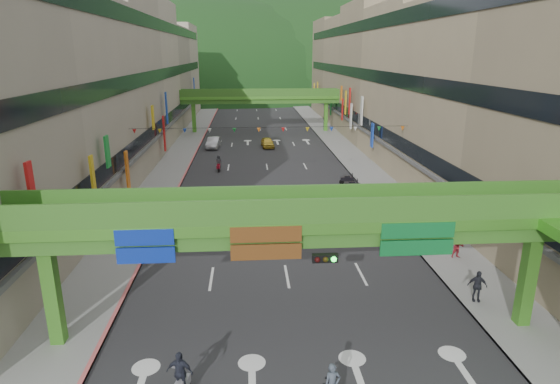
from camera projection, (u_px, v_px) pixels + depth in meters
name	position (u px, v px, depth m)	size (l,w,h in m)	color
road_slab	(264.00, 150.00, 64.30)	(18.00, 140.00, 0.02)	#28282B
sidewalk_left	(183.00, 150.00, 63.55)	(4.00, 140.00, 0.15)	gray
sidewalk_right	(343.00, 148.00, 65.02)	(4.00, 140.00, 0.15)	gray
curb_left	(197.00, 150.00, 63.67)	(0.20, 140.00, 0.18)	#CC5959
curb_right	(329.00, 148.00, 64.89)	(0.20, 140.00, 0.18)	gray
building_row_left	(117.00, 80.00, 60.33)	(12.80, 95.00, 19.00)	#9E937F
building_row_right	(404.00, 79.00, 62.85)	(12.80, 95.00, 19.00)	gray
overpass_near	(322.00, 237.00, 20.24)	(28.00, 12.27, 7.10)	#4C9E2D
overpass_far	(260.00, 100.00, 77.09)	(28.00, 2.20, 7.10)	#4C9E2D
hill_left	(211.00, 90.00, 168.43)	(168.00, 140.00, 112.00)	#1C4419
hill_right	(314.00, 85.00, 190.21)	(208.00, 176.00, 128.00)	#1C4419
bunting_string	(271.00, 130.00, 43.48)	(26.00, 0.36, 0.47)	black
scooter_rider_mid	(276.00, 196.00, 40.37)	(0.91, 1.58, 1.96)	black
scooter_rider_left	(180.00, 376.00, 17.77)	(1.11, 1.58, 2.13)	gray
scooter_rider_far	(219.00, 163.00, 52.56)	(0.78, 1.60, 1.87)	maroon
parked_scooter_row	(354.00, 188.00, 44.31)	(1.60, 7.15, 1.08)	black
car_silver	(213.00, 143.00, 65.42)	(1.59, 4.56, 1.50)	#B9B8BF
car_yellow	(267.00, 143.00, 65.80)	(1.61, 3.99, 1.36)	gold
pedestrian_red	(458.00, 249.00, 30.05)	(0.73, 0.57, 1.51)	#A4252F
pedestrian_dark	(477.00, 289.00, 24.79)	(1.01, 0.42, 1.72)	#212229
pedestrian_blue	(408.00, 219.00, 35.35)	(0.77, 0.49, 1.64)	#373A5A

